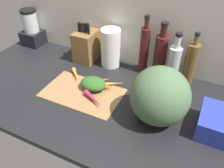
{
  "coord_description": "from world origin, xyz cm",
  "views": [
    {
      "loc": [
        45.05,
        -81.1,
        78.84
      ],
      "look_at": [
        7.7,
        -3.25,
        12.36
      ],
      "focal_mm": 36.5,
      "sensor_mm": 36.0,
      "label": 1
    }
  ],
  "objects_px": {
    "carrot_5": "(76,75)",
    "bottle_0": "(144,50)",
    "knife_block": "(86,46)",
    "cutting_board": "(82,92)",
    "winter_squash": "(160,96)",
    "bottle_1": "(160,55)",
    "carrot_1": "(99,86)",
    "carrot_6": "(93,99)",
    "carrot_4": "(108,84)",
    "carrot_2": "(100,86)",
    "carrot_3": "(100,81)",
    "bottle_3": "(190,64)",
    "blender_appliance": "(32,30)",
    "carrot_0": "(109,84)",
    "paper_towel_roll": "(111,48)",
    "bottle_2": "(173,64)"
  },
  "relations": [
    {
      "from": "carrot_5",
      "to": "bottle_0",
      "type": "relative_size",
      "value": 0.34
    },
    {
      "from": "knife_block",
      "to": "bottle_0",
      "type": "relative_size",
      "value": 0.71
    },
    {
      "from": "cutting_board",
      "to": "winter_squash",
      "type": "xyz_separation_m",
      "value": [
        0.41,
        -0.01,
        0.13
      ]
    },
    {
      "from": "carrot_5",
      "to": "bottle_0",
      "type": "distance_m",
      "value": 0.42
    },
    {
      "from": "winter_squash",
      "to": "bottle_1",
      "type": "bearing_deg",
      "value": 105.67
    },
    {
      "from": "carrot_1",
      "to": "carrot_6",
      "type": "height_order",
      "value": "carrot_1"
    },
    {
      "from": "carrot_4",
      "to": "carrot_5",
      "type": "distance_m",
      "value": 0.21
    },
    {
      "from": "carrot_2",
      "to": "carrot_3",
      "type": "height_order",
      "value": "carrot_2"
    },
    {
      "from": "bottle_3",
      "to": "winter_squash",
      "type": "bearing_deg",
      "value": -101.69
    },
    {
      "from": "blender_appliance",
      "to": "bottle_3",
      "type": "bearing_deg",
      "value": -0.16
    },
    {
      "from": "cutting_board",
      "to": "carrot_1",
      "type": "relative_size",
      "value": 2.58
    },
    {
      "from": "cutting_board",
      "to": "carrot_4",
      "type": "bearing_deg",
      "value": 48.05
    },
    {
      "from": "carrot_3",
      "to": "carrot_6",
      "type": "xyz_separation_m",
      "value": [
        0.04,
        -0.15,
        0.0
      ]
    },
    {
      "from": "carrot_0",
      "to": "paper_towel_roll",
      "type": "distance_m",
      "value": 0.25
    },
    {
      "from": "winter_squash",
      "to": "paper_towel_roll",
      "type": "relative_size",
      "value": 1.16
    },
    {
      "from": "carrot_0",
      "to": "carrot_1",
      "type": "bearing_deg",
      "value": -126.89
    },
    {
      "from": "winter_squash",
      "to": "carrot_6",
      "type": "bearing_deg",
      "value": -174.84
    },
    {
      "from": "cutting_board",
      "to": "bottle_3",
      "type": "relative_size",
      "value": 1.36
    },
    {
      "from": "winter_squash",
      "to": "paper_towel_roll",
      "type": "bearing_deg",
      "value": 140.24
    },
    {
      "from": "carrot_3",
      "to": "paper_towel_roll",
      "type": "bearing_deg",
      "value": 99.71
    },
    {
      "from": "knife_block",
      "to": "carrot_1",
      "type": "bearing_deg",
      "value": -48.63
    },
    {
      "from": "carrot_4",
      "to": "bottle_0",
      "type": "height_order",
      "value": "bottle_0"
    },
    {
      "from": "carrot_0",
      "to": "carrot_4",
      "type": "xyz_separation_m",
      "value": [
        -0.0,
        -0.01,
        0.0
      ]
    },
    {
      "from": "carrot_1",
      "to": "carrot_6",
      "type": "xyz_separation_m",
      "value": [
        0.03,
        -0.1,
        -0.0
      ]
    },
    {
      "from": "carrot_1",
      "to": "winter_squash",
      "type": "relative_size",
      "value": 0.59
    },
    {
      "from": "knife_block",
      "to": "blender_appliance",
      "type": "distance_m",
      "value": 0.46
    },
    {
      "from": "knife_block",
      "to": "cutting_board",
      "type": "bearing_deg",
      "value": -63.89
    },
    {
      "from": "knife_block",
      "to": "bottle_1",
      "type": "relative_size",
      "value": 0.76
    },
    {
      "from": "carrot_0",
      "to": "carrot_6",
      "type": "bearing_deg",
      "value": -94.75
    },
    {
      "from": "carrot_5",
      "to": "knife_block",
      "type": "distance_m",
      "value": 0.23
    },
    {
      "from": "paper_towel_roll",
      "to": "bottle_0",
      "type": "bearing_deg",
      "value": 3.64
    },
    {
      "from": "knife_block",
      "to": "blender_appliance",
      "type": "height_order",
      "value": "blender_appliance"
    },
    {
      "from": "carrot_5",
      "to": "blender_appliance",
      "type": "distance_m",
      "value": 0.56
    },
    {
      "from": "carrot_0",
      "to": "carrot_6",
      "type": "xyz_separation_m",
      "value": [
        -0.01,
        -0.15,
        0.0
      ]
    },
    {
      "from": "carrot_2",
      "to": "carrot_1",
      "type": "bearing_deg",
      "value": -160.36
    },
    {
      "from": "carrot_4",
      "to": "carrot_0",
      "type": "bearing_deg",
      "value": 55.28
    },
    {
      "from": "carrot_3",
      "to": "knife_block",
      "type": "relative_size",
      "value": 0.48
    },
    {
      "from": "knife_block",
      "to": "bottle_2",
      "type": "xyz_separation_m",
      "value": [
        0.55,
        -0.0,
        0.02
      ]
    },
    {
      "from": "carrot_0",
      "to": "knife_block",
      "type": "relative_size",
      "value": 0.72
    },
    {
      "from": "bottle_0",
      "to": "bottle_1",
      "type": "xyz_separation_m",
      "value": [
        0.1,
        0.0,
        -0.01
      ]
    },
    {
      "from": "carrot_5",
      "to": "carrot_6",
      "type": "distance_m",
      "value": 0.25
    },
    {
      "from": "blender_appliance",
      "to": "bottle_1",
      "type": "height_order",
      "value": "bottle_1"
    },
    {
      "from": "carrot_1",
      "to": "bottle_2",
      "type": "relative_size",
      "value": 0.54
    },
    {
      "from": "bottle_0",
      "to": "bottle_1",
      "type": "bearing_deg",
      "value": 1.41
    },
    {
      "from": "carrot_4",
      "to": "carrot_6",
      "type": "xyz_separation_m",
      "value": [
        -0.01,
        -0.15,
        0.0
      ]
    },
    {
      "from": "carrot_2",
      "to": "carrot_4",
      "type": "xyz_separation_m",
      "value": [
        0.03,
        0.04,
        -0.0
      ]
    },
    {
      "from": "bottle_0",
      "to": "winter_squash",
      "type": "bearing_deg",
      "value": -60.82
    },
    {
      "from": "paper_towel_roll",
      "to": "bottle_3",
      "type": "bearing_deg",
      "value": 1.1
    },
    {
      "from": "bottle_3",
      "to": "blender_appliance",
      "type": "bearing_deg",
      "value": 179.84
    },
    {
      "from": "carrot_2",
      "to": "carrot_5",
      "type": "bearing_deg",
      "value": 168.14
    }
  ]
}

